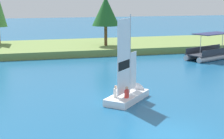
{
  "coord_description": "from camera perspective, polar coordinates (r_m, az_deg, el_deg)",
  "views": [
    {
      "loc": [
        -7.18,
        -15.72,
        6.94
      ],
      "look_at": [
        -0.18,
        11.04,
        1.2
      ],
      "focal_mm": 57.28,
      "sensor_mm": 36.0,
      "label": 1
    }
  ],
  "objects": [
    {
      "name": "ground_plane",
      "position": [
        18.62,
        9.32,
        -10.32
      ],
      "size": [
        200.0,
        200.0,
        0.0
      ],
      "primitive_type": "plane",
      "color": "#195684"
    },
    {
      "name": "shore_bank",
      "position": [
        46.39,
        -5.63,
        3.57
      ],
      "size": [
        80.0,
        11.66,
        0.81
      ],
      "primitive_type": "cube",
      "color": "olive",
      "rests_on": "ground"
    },
    {
      "name": "shoreline_tree_right",
      "position": [
        44.54,
        -1.02,
        9.28
      ],
      "size": [
        3.38,
        3.38,
        6.05
      ],
      "color": "brown",
      "rests_on": "shore_bank"
    },
    {
      "name": "sailboat",
      "position": [
        24.61,
        3.14,
        -3.61
      ],
      "size": [
        4.05,
        4.19,
        6.25
      ],
      "rotation": [
        0.0,
        0.0,
        0.82
      ],
      "color": "white",
      "rests_on": "ground"
    },
    {
      "name": "pontoon_boat",
      "position": [
        41.32,
        15.56,
        2.59
      ],
      "size": [
        6.87,
        4.69,
        2.87
      ],
      "rotation": [
        0.0,
        0.0,
        0.4
      ],
      "color": "#B2B2B7",
      "rests_on": "ground"
    }
  ]
}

